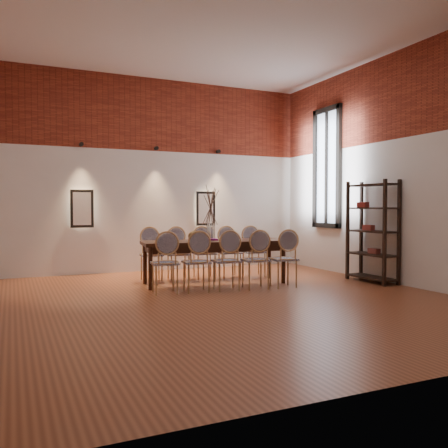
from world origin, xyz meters
name	(u,v)px	position (x,y,z in m)	size (l,w,h in m)	color
floor	(211,302)	(0.00, 0.00, -0.01)	(7.00, 7.00, 0.02)	brown
ceiling	(211,13)	(0.00, 0.00, 4.01)	(7.00, 7.00, 0.02)	silver
wall_back	(145,175)	(0.00, 3.55, 2.00)	(7.00, 0.10, 4.00)	silver
wall_front	(403,113)	(0.00, -3.55, 2.00)	(7.00, 0.10, 4.00)	silver
wall_right	(403,168)	(3.55, 0.00, 2.00)	(0.10, 7.00, 4.00)	silver
brick_band_back	(146,114)	(0.00, 3.48, 3.25)	(7.00, 0.02, 1.50)	maroon
brick_band_right	(401,93)	(3.48, 0.00, 3.25)	(0.02, 7.00, 1.50)	maroon
niche_left	(82,209)	(-1.30, 3.45, 1.30)	(0.36, 0.06, 0.66)	#FFEAC6
niche_right	(205,209)	(1.30, 3.45, 1.30)	(0.36, 0.06, 0.66)	#FFEAC6
spot_fixture_left	(81,144)	(-1.30, 3.42, 2.55)	(0.08, 0.08, 0.10)	black
spot_fixture_mid	(156,148)	(0.20, 3.42, 2.55)	(0.08, 0.08, 0.10)	black
spot_fixture_right	(218,151)	(1.60, 3.42, 2.55)	(0.08, 0.08, 0.10)	black
window_glass	(327,168)	(3.46, 2.00, 2.15)	(0.02, 0.78, 2.38)	silver
window_frame	(327,168)	(3.44, 2.00, 2.15)	(0.08, 0.90, 2.50)	black
window_mullion	(327,168)	(3.44, 2.00, 2.15)	(0.06, 0.06, 2.40)	black
dining_table	(215,262)	(0.65, 1.41, 0.38)	(2.48, 0.80, 0.75)	#37170B
chair_near_a	(165,263)	(-0.42, 0.85, 0.47)	(0.44, 0.44, 0.94)	tan
chair_near_b	(196,262)	(0.08, 0.79, 0.47)	(0.44, 0.44, 0.94)	tan
chair_near_c	(226,261)	(0.57, 0.73, 0.47)	(0.44, 0.44, 0.94)	tan
chair_near_d	(255,260)	(1.06, 0.67, 0.47)	(0.44, 0.44, 0.94)	tan
chair_near_e	(283,259)	(1.55, 0.61, 0.47)	(0.44, 0.44, 0.94)	tan
chair_far_a	(152,255)	(-0.25, 2.20, 0.47)	(0.44, 0.44, 0.94)	tan
chair_far_b	(178,254)	(0.24, 2.14, 0.47)	(0.44, 0.44, 0.94)	tan
chair_far_c	(204,253)	(0.73, 2.08, 0.47)	(0.44, 0.44, 0.94)	tan
chair_far_d	(230,252)	(1.22, 2.02, 0.47)	(0.44, 0.44, 0.94)	tan
chair_far_e	(254,252)	(1.72, 1.96, 0.47)	(0.44, 0.44, 0.94)	tan
vase	(211,232)	(0.58, 1.41, 0.90)	(0.14, 0.14, 0.30)	silver
dried_branches	(211,206)	(0.58, 1.41, 1.35)	(0.50, 0.50, 0.70)	brown
bowl	(195,236)	(0.29, 1.40, 0.84)	(0.24, 0.24, 0.18)	brown
book	(210,239)	(0.60, 1.51, 0.77)	(0.26, 0.18, 0.03)	#991774
shelving_rack	(372,231)	(3.28, 0.44, 0.90)	(0.38, 1.00, 1.80)	black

